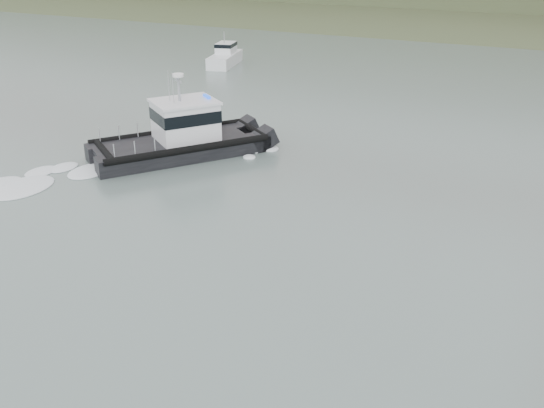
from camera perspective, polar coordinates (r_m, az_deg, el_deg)
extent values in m
plane|color=slate|center=(21.84, -14.04, -13.58)|extent=(400.00, 400.00, 0.00)
cube|color=#3B4929|center=(106.19, 20.57, 15.40)|extent=(500.00, 44.72, 16.25)
cube|color=black|center=(41.05, -9.34, 5.69)|extent=(7.67, 9.89, 1.23)
cube|color=black|center=(38.56, -8.00, 4.58)|extent=(7.67, 9.89, 1.23)
cube|color=black|center=(39.49, -9.44, 5.70)|extent=(9.01, 10.27, 0.26)
cube|color=silver|center=(39.43, -8.15, 7.73)|extent=(4.64, 4.78, 2.35)
cube|color=black|center=(39.31, -8.18, 8.33)|extent=(4.73, 4.87, 0.77)
cube|color=silver|center=(39.10, -8.25, 9.50)|extent=(4.93, 5.07, 0.16)
cylinder|color=#969A9E|center=(38.81, -8.76, 10.64)|extent=(0.16, 0.16, 1.84)
cylinder|color=white|center=(38.62, -8.84, 11.89)|extent=(0.72, 0.72, 0.18)
cube|color=silver|center=(68.64, -4.46, 13.36)|extent=(3.86, 7.12, 1.35)
cube|color=silver|center=(68.98, -4.35, 14.36)|extent=(2.42, 3.07, 1.35)
cube|color=black|center=(68.90, -4.36, 14.73)|extent=(2.49, 3.14, 0.39)
cylinder|color=#969A9E|center=(68.25, -4.52, 15.31)|extent=(0.09, 0.09, 1.35)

